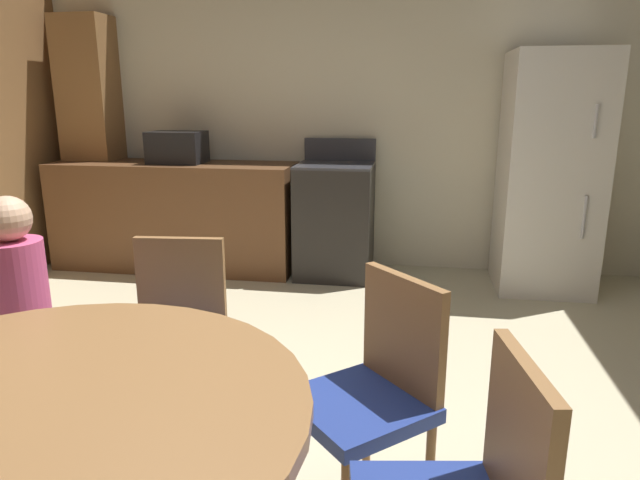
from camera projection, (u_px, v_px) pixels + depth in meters
The scene contains 11 objects.
ground_plane at pixel (265, 467), 2.24m from camera, with size 14.00×14.00×0.00m, color beige.
wall_back at pixel (351, 107), 4.71m from camera, with size 5.55×0.12×2.70m, color beige.
kitchen_counter at pixel (176, 216), 4.79m from camera, with size 2.05×0.60×0.90m, color brown.
pantry_column at pixel (94, 142), 4.94m from camera, with size 0.44×0.36×2.10m, color olive.
oven_range at pixel (335, 219), 4.57m from camera, with size 0.60×0.60×1.10m.
refrigerator at pixel (549, 174), 4.16m from camera, with size 0.68×0.68×1.76m.
microwave at pixel (177, 147), 4.63m from camera, with size 0.44×0.32×0.26m, color black.
dining_table at pixel (33, 464), 1.31m from camera, with size 1.31×1.31×0.76m.
chair_north at pixel (175, 330), 2.32m from camera, with size 0.44×0.44×0.87m.
chair_northeast at pixel (375, 387), 1.87m from camera, with size 0.57×0.57×0.87m.
person_child at pixel (23, 326), 2.17m from camera, with size 0.31×0.31×1.09m.
Camera 1 is at (0.54, -1.88, 1.45)m, focal length 31.44 mm.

